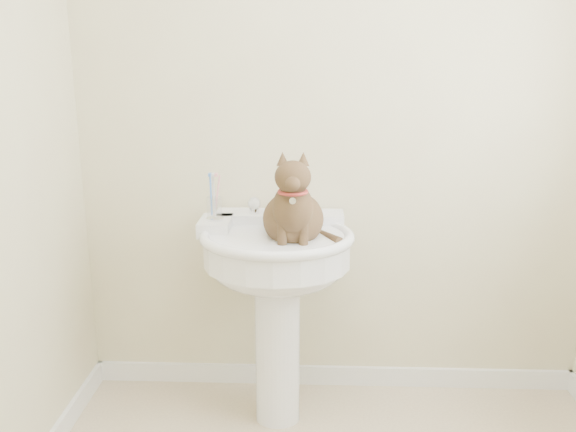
# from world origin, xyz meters

# --- Properties ---
(wall_back) EXTENTS (2.20, 0.00, 2.50)m
(wall_back) POSITION_xyz_m (0.00, 1.10, 1.25)
(wall_back) COLOR beige
(wall_back) RESTS_ON ground
(wall_front) EXTENTS (2.20, 0.00, 2.50)m
(wall_front) POSITION_xyz_m (0.00, -1.10, 1.25)
(wall_front) COLOR beige
(wall_front) RESTS_ON ground
(baseboard_back) EXTENTS (2.20, 0.02, 0.09)m
(baseboard_back) POSITION_xyz_m (0.00, 1.09, 0.04)
(baseboard_back) COLOR white
(baseboard_back) RESTS_ON floor
(pedestal_sink) EXTENTS (0.62, 0.61, 0.85)m
(pedestal_sink) POSITION_xyz_m (-0.24, 0.81, 0.67)
(pedestal_sink) COLOR white
(pedestal_sink) RESTS_ON floor
(faucet) EXTENTS (0.28, 0.12, 0.14)m
(faucet) POSITION_xyz_m (-0.24, 0.96, 0.89)
(faucet) COLOR silver
(faucet) RESTS_ON pedestal_sink
(soap_bar) EXTENTS (0.10, 0.08, 0.03)m
(soap_bar) POSITION_xyz_m (-0.20, 1.05, 0.86)
(soap_bar) COLOR orange
(soap_bar) RESTS_ON pedestal_sink
(toothbrush_cup) EXTENTS (0.07, 0.07, 0.19)m
(toothbrush_cup) POSITION_xyz_m (-0.49, 0.87, 0.90)
(toothbrush_cup) COLOR silver
(toothbrush_cup) RESTS_ON pedestal_sink
(cat) EXTENTS (0.26, 0.32, 0.47)m
(cat) POSITION_xyz_m (-0.17, 0.77, 0.91)
(cat) COLOR #523522
(cat) RESTS_ON pedestal_sink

